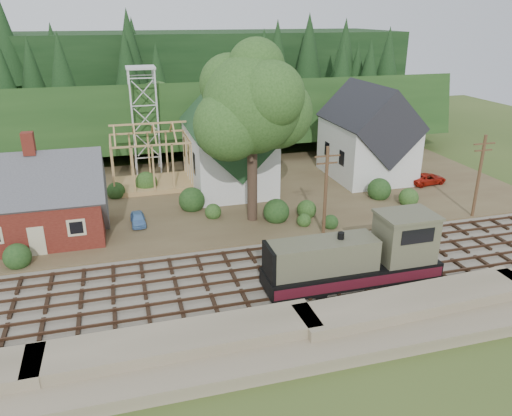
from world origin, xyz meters
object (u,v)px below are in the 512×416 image
object	(u,v)px
locomotive	(359,258)
car_blue	(138,219)
car_green	(19,226)
car_red	(427,179)
patio_set	(4,228)

from	to	relation	value
locomotive	car_blue	world-z (taller)	locomotive
locomotive	car_green	bearing A→B (deg)	147.28
car_red	patio_set	bearing A→B (deg)	90.07
car_blue	patio_set	distance (m)	10.74
locomotive	car_red	world-z (taller)	locomotive
car_green	car_red	size ratio (longest dim) A/B	0.92
car_blue	car_green	xyz separation A→B (m)	(-9.90, 0.93, 0.13)
locomotive	car_green	world-z (taller)	locomotive
locomotive	patio_set	distance (m)	27.12
car_blue	car_green	distance (m)	9.94
locomotive	car_red	distance (m)	24.59
locomotive	car_blue	bearing A→B (deg)	134.36
locomotive	patio_set	size ratio (longest dim) A/B	4.94
patio_set	car_green	bearing A→B (deg)	85.52
locomotive	car_green	xyz separation A→B (m)	(-24.19, 15.54, -1.22)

